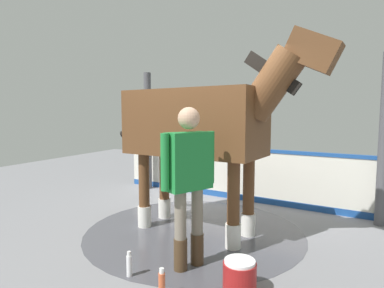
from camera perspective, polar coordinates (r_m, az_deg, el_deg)
name	(u,v)px	position (r m, az deg, el deg)	size (l,w,h in m)	color
ground_plane	(203,227)	(5.01, 1.98, -14.65)	(16.00, 16.00, 0.02)	gray
wet_patch	(194,230)	(4.86, 0.41, -15.17)	(3.15, 3.15, 0.00)	#4C4C54
barrier_wall	(246,176)	(6.39, 9.57, -5.73)	(5.75, 0.82, 1.04)	silver
roof_post_near	(384,140)	(5.61, 31.09, 0.55)	(0.16, 0.16, 2.62)	#4C4C51
roof_post_far	(148,131)	(7.30, -7.87, 2.25)	(0.16, 0.16, 2.62)	#4C4C51
horse	(202,125)	(4.48, 1.77, 3.40)	(3.31, 1.15, 2.70)	brown
handler	(189,175)	(3.50, -0.56, -5.57)	(0.44, 0.64, 1.78)	#47331E
wash_bucket	(240,276)	(3.35, 8.49, -22.30)	(0.32, 0.32, 0.32)	maroon
bottle_shampoo	(129,265)	(3.66, -11.13, -20.40)	(0.06, 0.06, 0.27)	white
bottle_spray	(162,283)	(3.28, -5.41, -23.51)	(0.06, 0.06, 0.27)	#CC5933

